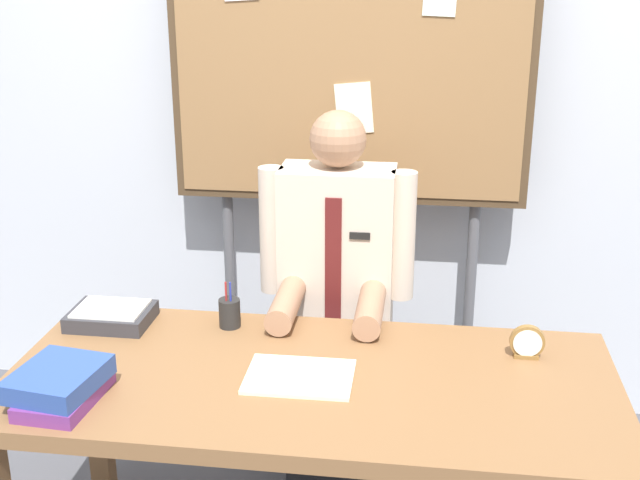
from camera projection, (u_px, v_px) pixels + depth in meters
back_wall at (354, 92)px, 3.27m from camera, size 6.40×0.08×2.70m
desk at (311, 401)px, 2.38m from camera, size 1.77×0.80×0.72m
person at (336, 313)px, 2.97m from camera, size 0.55×0.56×1.38m
bulletin_board at (350, 59)px, 3.03m from camera, size 1.37×0.09×2.11m
book_stack at (61, 385)px, 2.21m from camera, size 0.24×0.28×0.10m
open_notebook at (300, 377)px, 2.34m from camera, size 0.31×0.23×0.01m
desk_clock at (527, 343)px, 2.45m from camera, size 0.10×0.04×0.10m
pen_holder at (230, 313)px, 2.65m from camera, size 0.07×0.07×0.16m
paper_tray at (111, 316)px, 2.68m from camera, size 0.26×0.20×0.06m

